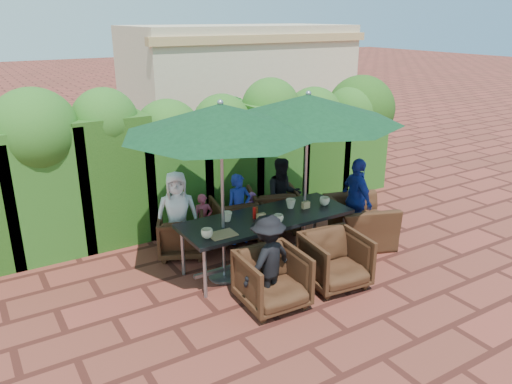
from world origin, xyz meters
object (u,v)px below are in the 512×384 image
umbrella_right (308,108)px  chair_near_left (272,277)px  chair_far_right (273,207)px  chair_near_right (335,258)px  chair_far_mid (236,216)px  dining_table (267,222)px  chair_far_left (181,233)px  umbrella_left (221,119)px  chair_end_right (360,215)px

umbrella_right → chair_near_left: size_ratio=3.36×
umbrella_right → chair_far_right: bearing=85.1°
chair_far_right → chair_near_right: bearing=101.6°
chair_far_mid → chair_near_left: 2.07m
umbrella_right → chair_far_mid: size_ratio=3.52×
umbrella_right → chair_near_right: umbrella_right is taller
dining_table → chair_far_left: (-0.91, 0.94, -0.33)m
chair_far_right → chair_near_right: chair_far_right is taller
umbrella_left → chair_near_left: size_ratio=3.23×
chair_far_right → chair_near_left: (-1.30, -1.97, -0.01)m
chair_end_right → umbrella_right: bearing=101.1°
chair_near_right → chair_near_left: bearing=-174.5°
chair_far_left → chair_end_right: bearing=-177.0°
dining_table → chair_near_right: size_ratio=3.16×
chair_far_right → chair_near_right: size_ratio=1.01×
dining_table → chair_far_mid: (0.09, 1.03, -0.30)m
chair_far_mid → chair_end_right: (1.59, -1.14, 0.08)m
dining_table → umbrella_left: bearing=-179.5°
chair_near_left → dining_table: bearing=64.0°
chair_far_left → chair_near_right: size_ratio=0.88×
dining_table → umbrella_right: 1.69m
umbrella_left → chair_far_mid: bearing=53.0°
dining_table → chair_end_right: bearing=-3.7°
chair_far_mid → chair_end_right: chair_end_right is taller
chair_far_mid → chair_near_right: 2.03m
dining_table → chair_near_right: chair_near_right is taller
chair_near_right → dining_table: bearing=122.4°
chair_far_mid → chair_far_right: chair_far_right is taller
chair_far_mid → chair_far_right: size_ratio=0.94×
chair_far_right → umbrella_left: bearing=55.3°
chair_near_left → chair_near_right: bearing=2.0°
dining_table → umbrella_left: 1.69m
dining_table → umbrella_left: size_ratio=0.98×
chair_near_right → chair_end_right: size_ratio=0.75×
umbrella_left → chair_near_left: (0.18, -0.94, -1.82)m
dining_table → chair_near_left: bearing=-118.7°
chair_far_left → chair_far_right: chair_far_right is taller
umbrella_right → chair_far_mid: bearing=122.0°
umbrella_left → chair_far_right: (1.48, 1.03, -1.81)m
umbrella_right → chair_far_mid: 2.17m
umbrella_left → chair_end_right: (2.38, -0.10, -1.75)m
chair_end_right → chair_far_mid: bearing=74.5°
dining_table → chair_end_right: (1.68, -0.11, -0.22)m
chair_far_mid → chair_end_right: bearing=156.4°
umbrella_right → chair_end_right: (0.98, -0.16, -1.75)m
chair_far_left → chair_near_right: chair_near_right is taller
umbrella_right → chair_far_right: umbrella_right is taller
chair_near_left → chair_near_right: (0.99, -0.01, 0.00)m
chair_far_left → umbrella_right: bearing=176.1°
dining_table → chair_far_right: size_ratio=3.13×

